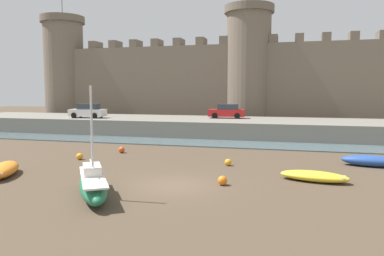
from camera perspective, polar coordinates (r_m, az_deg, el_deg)
The scene contains 14 objects.
ground_plane at distance 19.86m, azimuth -2.91°, elevation -8.71°, with size 160.00×160.00×0.00m, color #4C3D2D.
water_channel at distance 34.50m, azimuth 4.98°, elevation -2.43°, with size 80.00×4.50×0.10m, color slate.
quay_road at distance 41.51m, azimuth 6.75°, elevation 0.10°, with size 69.12×10.00×1.77m, color slate.
castle at distance 51.96m, azimuth 8.56°, elevation 7.89°, with size 63.76×6.64×19.21m.
sailboat_foreground_right at distance 18.17m, azimuth -14.87°, elevation -8.32°, with size 3.98×5.16×5.18m.
rowboat_near_channel_right at distance 27.13m, azimuth 25.50°, elevation -4.51°, with size 3.66×1.73×0.74m.
rowboat_midflat_centre at distance 24.34m, azimuth -26.77°, elevation -5.65°, with size 2.93×4.02×0.77m.
rowboat_midflat_left at distance 21.66m, azimuth 18.14°, elevation -6.96°, with size 3.87×1.99×0.56m.
mooring_buoy_near_channel at distance 19.85m, azimuth 4.67°, elevation -7.98°, with size 0.50×0.50×0.50m, color orange.
mooring_buoy_near_shore at distance 30.27m, azimuth -10.67°, elevation -3.28°, with size 0.50×0.50×0.50m, color #E04C1E.
mooring_buoy_off_centre at distance 24.89m, azimuth 5.52°, elevation -5.22°, with size 0.45×0.45×0.45m, color orange.
mooring_buoy_mid_mud at distance 28.05m, azimuth -16.75°, elevation -4.17°, with size 0.48×0.48×0.48m, color orange.
car_quay_east at distance 43.08m, azimuth 5.35°, elevation 2.54°, with size 4.21×2.11×1.62m.
car_quay_centre_east at distance 44.98m, azimuth -15.59°, elevation 2.49°, with size 4.21×2.11×1.62m.
Camera 1 is at (5.95, -18.28, 4.97)m, focal length 35.00 mm.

